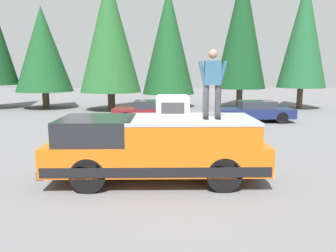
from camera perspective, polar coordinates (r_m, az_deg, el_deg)
The scene contains 11 objects.
ground_plane at distance 9.18m, azimuth 0.50°, elevation -8.53°, with size 90.00×90.00×0.00m, color slate.
pickup_truck at distance 8.64m, azimuth -1.89°, elevation -3.68°, with size 2.01×5.54×1.65m.
compressor_unit at distance 8.65m, azimuth 0.76°, elevation 3.43°, with size 0.65×0.84×0.56m.
person_on_truck_bed at distance 8.28m, azimuth 7.58°, elevation 7.40°, with size 0.29×0.72×1.69m.
parked_car_navy at distance 19.13m, azimuth 14.69°, elevation 2.45°, with size 1.64×4.10×1.16m.
parked_car_maroon at distance 18.75m, azimuth -3.03°, elevation 2.61°, with size 1.64×4.10×1.16m.
conifer_far_left at distance 26.73m, azimuth 22.21°, elevation 14.48°, with size 3.44×3.44×9.38m.
conifer_left at distance 26.13m, azimuth 12.50°, elevation 16.01°, with size 3.76×3.76×10.31m.
conifer_center_left at distance 26.04m, azimuth 0.06°, elevation 14.36°, with size 3.98×3.98×9.03m.
conifer_center_right at distance 24.33m, azimuth -9.96°, elevation 15.29°, with size 4.28×4.28×9.38m.
conifer_right at distance 26.57m, azimuth -20.61°, elevation 12.16°, with size 4.11×4.11×7.40m.
Camera 1 is at (-8.72, 0.23, 2.86)m, focal length 35.66 mm.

